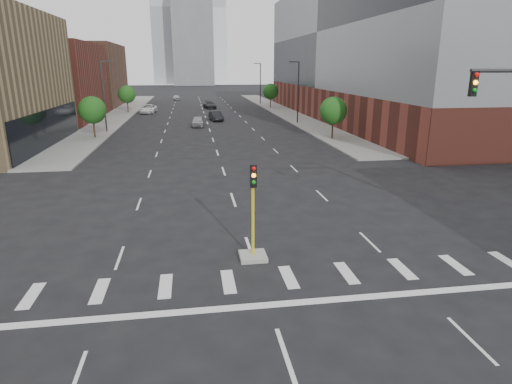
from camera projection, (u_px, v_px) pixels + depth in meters
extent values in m
cube|color=gray|center=(122.00, 113.00, 78.83)|extent=(5.00, 92.00, 0.15)
cube|color=gray|center=(281.00, 111.00, 83.17)|extent=(5.00, 92.00, 0.15)
cube|color=brown|center=(30.00, 82.00, 67.76)|extent=(20.00, 22.00, 12.00)
cube|color=brown|center=(72.00, 75.00, 92.28)|extent=(20.00, 24.00, 13.00)
cube|color=brown|center=(384.00, 103.00, 71.30)|extent=(24.00, 70.00, 5.00)
cube|color=slate|center=(390.00, 33.00, 68.19)|extent=(24.00, 70.00, 17.00)
cube|color=#B2B7BC|center=(174.00, 9.00, 208.43)|extent=(22.00, 22.00, 70.00)
cube|color=#B2B7BC|center=(208.00, 9.00, 247.55)|extent=(20.00, 20.00, 80.00)
cube|color=slate|center=(193.00, 35.00, 194.29)|extent=(18.00, 18.00, 44.00)
cube|color=#999993|center=(253.00, 256.00, 19.35)|extent=(1.20, 1.20, 0.20)
cylinder|color=gold|center=(253.00, 221.00, 18.87)|extent=(0.14, 0.14, 3.20)
cube|color=black|center=(253.00, 176.00, 18.11)|extent=(0.28, 0.18, 1.00)
sphere|color=red|center=(254.00, 168.00, 17.91)|extent=(0.18, 0.18, 0.18)
sphere|color=orange|center=(254.00, 175.00, 18.00)|extent=(0.18, 0.18, 0.18)
sphere|color=#0C7F19|center=(254.00, 182.00, 18.08)|extent=(0.18, 0.18, 0.18)
cube|color=black|center=(474.00, 84.00, 17.04)|extent=(0.28, 0.18, 1.00)
sphere|color=red|center=(477.00, 75.00, 16.83)|extent=(0.18, 0.18, 0.18)
sphere|color=orange|center=(476.00, 82.00, 16.91)|extent=(0.18, 0.18, 0.18)
sphere|color=#0C7F19|center=(475.00, 90.00, 17.00)|extent=(0.18, 0.18, 0.18)
cylinder|color=#2D2D30|center=(298.00, 93.00, 63.68)|extent=(0.20, 0.20, 9.00)
cube|color=#2D2D30|center=(294.00, 62.00, 62.30)|extent=(1.40, 0.22, 0.15)
cylinder|color=#2D2D30|center=(260.00, 84.00, 96.87)|extent=(0.20, 0.20, 9.00)
cube|color=#2D2D30|center=(257.00, 63.00, 95.49)|extent=(1.40, 0.22, 0.15)
cylinder|color=#2D2D30|center=(104.00, 98.00, 55.04)|extent=(0.20, 0.20, 9.00)
cube|color=#2D2D30|center=(107.00, 61.00, 53.88)|extent=(1.40, 0.22, 0.15)
cylinder|color=#382619|center=(94.00, 130.00, 51.21)|extent=(0.20, 0.20, 1.75)
sphere|color=#155218|center=(92.00, 110.00, 50.54)|extent=(3.20, 3.20, 3.20)
cylinder|color=#382619|center=(128.00, 107.00, 79.66)|extent=(0.20, 0.20, 1.75)
sphere|color=#155218|center=(127.00, 94.00, 78.98)|extent=(3.20, 3.20, 3.20)
cylinder|color=#382619|center=(332.00, 131.00, 50.51)|extent=(0.20, 0.20, 1.75)
sphere|color=#155218|center=(333.00, 111.00, 49.84)|extent=(3.20, 3.20, 3.20)
cylinder|color=#382619|center=(271.00, 103.00, 88.44)|extent=(0.20, 0.20, 1.75)
sphere|color=#155218|center=(271.00, 91.00, 87.77)|extent=(3.20, 3.20, 3.20)
imported|color=#A1A1A6|center=(198.00, 121.00, 61.63)|extent=(1.95, 4.42, 1.48)
imported|color=black|center=(216.00, 116.00, 68.11)|extent=(2.24, 4.75, 1.50)
imported|color=white|center=(148.00, 109.00, 79.27)|extent=(3.02, 5.78, 1.55)
imported|color=#222228|center=(210.00, 105.00, 88.06)|extent=(2.80, 5.24, 1.45)
imported|color=#B0AFB4|center=(177.00, 98.00, 109.67)|extent=(2.06, 4.10, 1.34)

